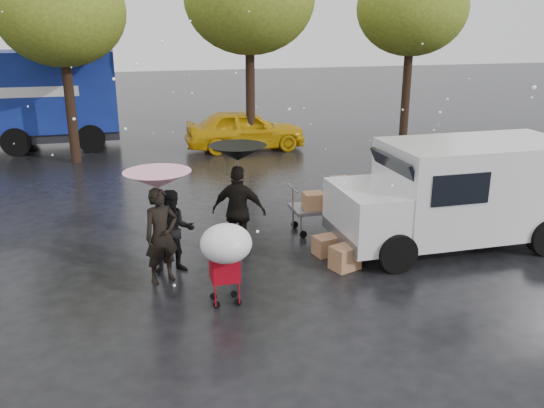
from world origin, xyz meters
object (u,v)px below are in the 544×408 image
object	(u,v)px
yellow_taxi	(245,129)
person_pink	(161,235)
person_black	(239,212)
blue_truck	(6,101)
vendor_cart	(328,200)
white_van	(458,192)
shopping_cart	(226,248)

from	to	relation	value
yellow_taxi	person_pink	bearing A→B (deg)	161.21
person_black	blue_truck	xyz separation A→B (m)	(-6.02, 11.82, 0.83)
person_pink	person_black	size ratio (longest dim) A/B	0.95
blue_truck	yellow_taxi	world-z (taller)	blue_truck
vendor_cart	white_van	xyz separation A→B (m)	(2.29, -1.49, 0.43)
white_van	shopping_cart	bearing A→B (deg)	-163.60
person_pink	vendor_cart	bearing A→B (deg)	3.06
person_black	white_van	world-z (taller)	white_van
person_pink	blue_truck	xyz separation A→B (m)	(-4.43, 12.63, 0.88)
person_black	shopping_cart	distance (m)	2.23
person_black	white_van	size ratio (longest dim) A/B	0.38
yellow_taxi	white_van	bearing A→B (deg)	-166.25
blue_truck	yellow_taxi	bearing A→B (deg)	-14.50
vendor_cart	person_pink	bearing A→B (deg)	-155.97
person_black	person_pink	bearing A→B (deg)	52.42
shopping_cart	blue_truck	distance (m)	14.96
person_pink	yellow_taxi	xyz separation A→B (m)	(3.85, 10.49, -0.14)
vendor_cart	yellow_taxi	xyz separation A→B (m)	(0.03, 8.79, 0.01)
person_black	yellow_taxi	size ratio (longest dim) A/B	0.43
vendor_cart	yellow_taxi	world-z (taller)	yellow_taxi
vendor_cart	white_van	size ratio (longest dim) A/B	0.31
person_pink	white_van	xyz separation A→B (m)	(6.11, 0.21, 0.28)
white_van	person_black	bearing A→B (deg)	172.42
person_pink	shopping_cart	bearing A→B (deg)	-75.41
yellow_taxi	blue_truck	bearing A→B (deg)	76.85
person_pink	yellow_taxi	world-z (taller)	person_pink
vendor_cart	shopping_cart	xyz separation A→B (m)	(-2.88, -3.01, 0.34)
person_black	white_van	bearing A→B (deg)	-162.17
person_black	blue_truck	bearing A→B (deg)	-37.60
person_black	shopping_cart	bearing A→B (deg)	98.24
white_van	yellow_taxi	world-z (taller)	white_van
vendor_cart	blue_truck	distance (m)	13.73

